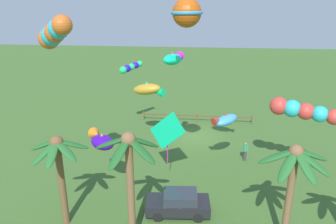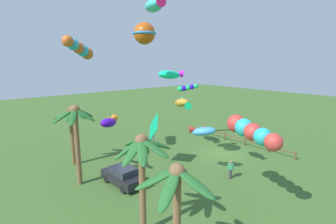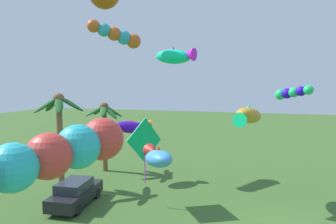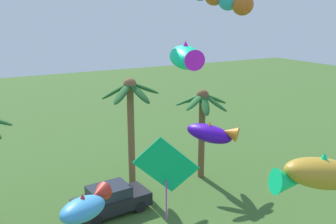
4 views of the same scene
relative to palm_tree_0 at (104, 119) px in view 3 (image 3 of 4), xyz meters
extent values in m
cylinder|color=brown|center=(0.01, -0.02, -1.64)|extent=(0.40, 0.40, 5.27)
ellipsoid|color=#236028|center=(0.82, -0.12, 0.74)|extent=(1.78, 0.71, 0.92)
ellipsoid|color=#236028|center=(0.41, 0.66, 0.67)|extent=(1.30, 1.71, 1.04)
ellipsoid|color=#236028|center=(-0.06, 0.77, 0.67)|extent=(0.65, 1.72, 1.04)
ellipsoid|color=#236028|center=(-0.68, 0.43, 0.73)|extent=(1.72, 1.37, 0.94)
ellipsoid|color=#236028|center=(-0.76, -0.34, 0.75)|extent=(1.80, 1.14, 0.89)
ellipsoid|color=#236028|center=(-0.30, -0.72, 0.62)|extent=(1.12, 1.70, 1.14)
ellipsoid|color=#236028|center=(0.52, -0.56, 0.60)|extent=(1.48, 1.52, 1.17)
sphere|color=brown|center=(0.01, -0.02, 1.00)|extent=(0.76, 0.76, 0.76)
cylinder|color=brown|center=(-4.25, 1.09, -1.20)|extent=(0.40, 0.40, 6.14)
ellipsoid|color=#1E5623|center=(-3.38, 0.98, 1.60)|extent=(1.89, 0.75, 0.96)
ellipsoid|color=#1E5623|center=(-3.95, 1.82, 1.45)|extent=(1.14, 1.79, 1.24)
ellipsoid|color=#1E5623|center=(-4.96, 1.50, 1.50)|extent=(1.79, 1.35, 1.16)
ellipsoid|color=#1E5623|center=(-4.92, 0.59, 1.52)|extent=(1.74, 1.49, 1.12)
ellipsoid|color=#1E5623|center=(-4.03, 0.29, 1.50)|extent=(0.98, 1.84, 1.15)
sphere|color=brown|center=(-4.25, 1.09, 1.87)|extent=(0.76, 0.76, 0.76)
cube|color=black|center=(-6.54, -1.54, -3.67)|extent=(4.02, 1.99, 0.70)
cube|color=#282D38|center=(-6.69, -1.55, -3.04)|extent=(2.13, 1.64, 0.56)
cylinder|color=black|center=(-5.40, -0.67, -3.97)|extent=(0.61, 0.22, 0.60)
cylinder|color=black|center=(-5.28, -2.23, -3.97)|extent=(0.61, 0.22, 0.60)
cylinder|color=black|center=(-7.81, -0.85, -3.97)|extent=(0.61, 0.22, 0.60)
cylinder|color=black|center=(-7.69, -2.41, -3.97)|extent=(0.61, 0.22, 0.60)
ellipsoid|color=#BB8C27|center=(-3.10, -11.26, 0.98)|extent=(2.99, 2.08, 1.38)
cone|color=#0FE383|center=(-4.21, -10.90, 0.78)|extent=(1.17, 1.08, 0.96)
cone|color=#0FE383|center=(-3.10, -11.26, 1.40)|extent=(0.65, 0.65, 0.53)
cube|color=#0BBB78|center=(-5.49, -5.50, -0.39)|extent=(2.63, 1.18, 2.76)
cylinder|color=#DF2CE0|center=(-5.49, -5.50, -2.00)|extent=(0.06, 0.06, 1.85)
sphere|color=#1ED16C|center=(-0.58, -13.27, 2.16)|extent=(0.70, 0.70, 0.70)
sphere|color=#2D0DE4|center=(-0.91, -13.63, 2.24)|extent=(0.67, 0.67, 0.67)
sphere|color=#1ED16C|center=(-1.23, -13.99, 2.32)|extent=(0.64, 0.64, 0.64)
sphere|color=#2D0DE4|center=(-1.55, -14.35, 2.41)|extent=(0.62, 0.62, 0.62)
sphere|color=#1ED16C|center=(-1.87, -14.71, 2.49)|extent=(0.59, 0.59, 0.59)
sphere|color=#CB5D1F|center=(0.84, -2.31, 6.25)|extent=(1.16, 1.16, 1.16)
sphere|color=#2CA6BB|center=(0.36, -1.70, 6.49)|extent=(1.11, 1.11, 1.11)
sphere|color=#CB5D1F|center=(-0.12, -1.08, 6.72)|extent=(1.07, 1.07, 1.07)
sphere|color=#2CA6BB|center=(-0.61, -0.47, 6.96)|extent=(1.02, 1.02, 1.02)
sphere|color=#CB5D1F|center=(-1.09, 0.14, 7.19)|extent=(0.98, 0.98, 0.98)
sphere|color=red|center=(-13.24, -6.98, 1.22)|extent=(1.28, 1.28, 1.28)
sphere|color=#27B9C3|center=(-14.08, -6.70, 1.15)|extent=(1.22, 1.22, 1.22)
sphere|color=red|center=(-14.92, -6.41, 1.08)|extent=(1.17, 1.17, 1.17)
sphere|color=#27B9C3|center=(-15.77, -6.13, 1.00)|extent=(1.12, 1.12, 1.12)
ellipsoid|color=#3F9AE3|center=(-9.68, -7.63, -0.25)|extent=(2.26, 2.04, 1.02)
cone|color=red|center=(-8.97, -7.09, -0.11)|extent=(0.96, 0.94, 0.72)
cone|color=red|center=(-9.68, -7.63, 0.08)|extent=(0.56, 0.56, 0.41)
ellipsoid|color=#410BB9|center=(-1.56, -3.00, -0.31)|extent=(2.57, 2.76, 1.25)
cone|color=orange|center=(-0.86, -3.85, -0.14)|extent=(1.17, 1.18, 0.89)
cone|color=orange|center=(-1.56, -3.00, 0.09)|extent=(0.69, 0.69, 0.50)
ellipsoid|color=#0DE99F|center=(-5.67, -7.22, 4.32)|extent=(1.70, 2.40, 0.92)
cone|color=#D41AE6|center=(-5.97, -8.12, 4.39)|extent=(0.87, 0.90, 0.72)
cone|color=#D41AE6|center=(-5.67, -7.22, 4.67)|extent=(0.54, 0.54, 0.43)
camera|label=1|loc=(-7.65, 15.15, 8.40)|focal=34.32mm
camera|label=2|loc=(-23.33, 7.78, 5.54)|focal=26.93mm
camera|label=3|loc=(-20.83, -11.09, 2.86)|focal=30.59mm
camera|label=4|loc=(-12.56, -18.42, 5.81)|focal=40.30mm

